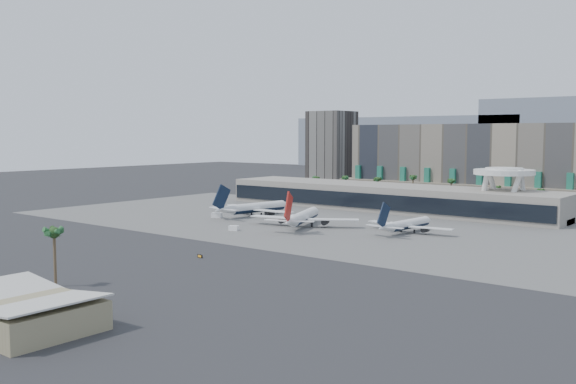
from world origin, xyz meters
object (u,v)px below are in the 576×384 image
Objects in this scene: airliner_centre at (303,217)px; taxiway_sign at (200,256)px; service_vehicle_b at (234,228)px; airliner_left at (255,208)px; airliner_right at (407,224)px; service_vehicle_a at (217,215)px.

airliner_centre is 71.03m from taxiway_sign.
airliner_left is at bearing 104.11° from service_vehicle_b.
airliner_right reaches higher than taxiway_sign.
service_vehicle_a reaches higher than service_vehicle_b.
airliner_left is 1.20× the size of airliner_right.
airliner_left is 17.57m from service_vehicle_a.
airliner_centre is 20.07× the size of taxiway_sign.
airliner_right is at bearing 16.93° from service_vehicle_b.
taxiway_sign is (14.75, -69.39, -3.51)m from airliner_centre.
airliner_centre is at bearing 109.03° from taxiway_sign.
airliner_centre is 1.18× the size of airliner_right.
airliner_right reaches higher than service_vehicle_a.
airliner_left is 20.36× the size of taxiway_sign.
airliner_right is 86.62m from service_vehicle_a.
airliner_left is 43.87m from service_vehicle_b.
airliner_left is at bearing 138.42° from airliner_centre.
airliner_left is 1.01× the size of airliner_centre.
service_vehicle_b is at bearing -142.41° from airliner_right.
service_vehicle_a is (-85.53, -13.54, -2.09)m from airliner_right.
airliner_centre is 41.20m from airliner_right.
airliner_right is 85.18m from taxiway_sign.
service_vehicle_a is 1.25× the size of service_vehicle_b.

